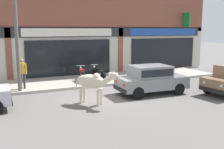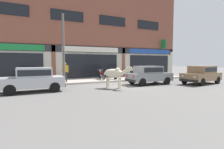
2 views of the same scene
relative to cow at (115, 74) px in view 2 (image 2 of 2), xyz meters
name	(u,v)px [view 2 (image 2 of 2)]	position (x,y,z in m)	size (l,w,h in m)	color
ground_plane	(120,86)	(0.90, 0.89, -1.01)	(90.00, 90.00, 0.00)	#605E5B
sidewalk	(99,80)	(0.90, 4.95, -0.93)	(19.00, 3.71, 0.14)	#A8A093
shop_building	(91,31)	(0.90, 7.07, 3.97)	(23.00, 1.40, 10.33)	brown
cow	(115,74)	(0.00, 0.00, 0.00)	(1.55, 1.78, 1.61)	beige
car_0	(149,74)	(3.35, 0.56, -0.19)	(3.68, 1.78, 1.46)	black
car_1	(33,78)	(-5.02, 0.97, -0.19)	(3.63, 1.65, 1.46)	black
car_2	(201,74)	(7.32, -1.18, -0.19)	(3.74, 1.99, 1.46)	black
motorcycle_0	(102,75)	(1.02, 4.53, -0.47)	(0.61, 1.80, 0.88)	black
motorcycle_1	(112,75)	(2.10, 4.56, -0.47)	(0.52, 1.81, 0.88)	black
pedestrian	(65,70)	(-2.51, 3.85, 0.12)	(0.46, 0.32, 1.60)	#2D2D33
utility_pole	(63,49)	(-2.71, 3.39, 1.80)	(0.18, 0.18, 5.32)	#595651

